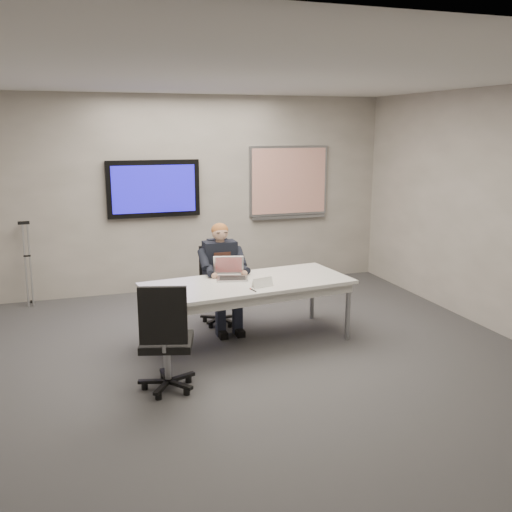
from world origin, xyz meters
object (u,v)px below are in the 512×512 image
object	(u,v)px
conference_table	(248,289)
seated_person	(224,287)
office_chair_far	(219,299)
office_chair_near	(167,358)
laptop	(231,273)

from	to	relation	value
conference_table	seated_person	bearing A→B (deg)	98.30
seated_person	conference_table	bearing A→B (deg)	-76.50
conference_table	office_chair_far	distance (m)	0.82
office_chair_far	seated_person	distance (m)	0.31
conference_table	office_chair_near	xyz separation A→B (m)	(-1.06, -0.94, -0.29)
office_chair_far	office_chair_near	size ratio (longest dim) A/B	0.91
seated_person	laptop	distance (m)	0.40
conference_table	office_chair_far	world-z (taller)	office_chair_far
conference_table	office_chair_far	size ratio (longest dim) A/B	2.50
seated_person	laptop	size ratio (longest dim) A/B	3.14
office_chair_far	laptop	size ratio (longest dim) A/B	2.36
conference_table	office_chair_near	bearing A→B (deg)	-144.92
conference_table	office_chair_far	bearing A→B (deg)	94.07
conference_table	office_chair_near	size ratio (longest dim) A/B	2.27
conference_table	seated_person	world-z (taller)	seated_person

